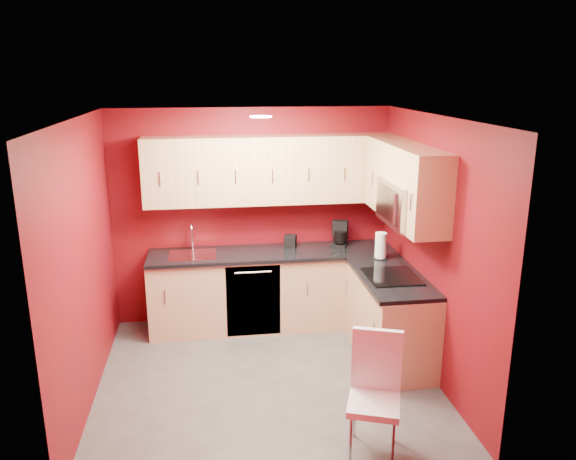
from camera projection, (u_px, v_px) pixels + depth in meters
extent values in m
plane|color=#514E4C|center=(267.00, 378.00, 5.46)|extent=(3.20, 3.20, 0.00)
plane|color=white|center=(264.00, 118.00, 4.78)|extent=(3.20, 3.20, 0.00)
plane|color=#620909|center=(252.00, 216.00, 6.55)|extent=(3.20, 0.00, 3.20)
plane|color=#620909|center=(289.00, 328.00, 3.69)|extent=(3.20, 0.00, 3.20)
plane|color=#620909|center=(84.00, 265.00, 4.90)|extent=(0.00, 3.00, 3.00)
plane|color=#620909|center=(433.00, 249.00, 5.34)|extent=(0.00, 3.00, 3.00)
cube|color=tan|center=(273.00, 290.00, 6.51)|extent=(2.80, 0.60, 0.87)
cube|color=tan|center=(390.00, 319.00, 5.76)|extent=(0.60, 1.30, 0.87)
cube|color=black|center=(273.00, 253.00, 6.37)|extent=(2.80, 0.63, 0.04)
cube|color=black|center=(391.00, 278.00, 5.62)|extent=(0.63, 1.27, 0.04)
cube|color=tan|center=(271.00, 170.00, 6.25)|extent=(2.80, 0.35, 0.75)
cube|color=tan|center=(389.00, 174.00, 5.98)|extent=(0.35, 0.57, 0.75)
cube|color=tan|center=(431.00, 197.00, 4.88)|extent=(0.35, 0.22, 0.75)
cube|color=tan|center=(413.00, 164.00, 5.29)|extent=(0.35, 0.76, 0.33)
cube|color=silver|center=(408.00, 203.00, 5.39)|extent=(0.40, 0.76, 0.42)
cube|color=black|center=(389.00, 204.00, 5.36)|extent=(0.02, 0.62, 0.33)
cylinder|color=silver|center=(394.00, 209.00, 5.14)|extent=(0.02, 0.02, 0.29)
cube|color=black|center=(392.00, 276.00, 5.58)|extent=(0.50, 0.55, 0.01)
cube|color=silver|center=(192.00, 256.00, 6.24)|extent=(0.52, 0.42, 0.02)
cylinder|color=silver|center=(192.00, 239.00, 6.40)|extent=(0.02, 0.02, 0.26)
torus|color=silver|center=(192.00, 230.00, 6.29)|extent=(0.02, 0.16, 0.16)
cylinder|color=silver|center=(192.00, 236.00, 6.24)|extent=(0.02, 0.02, 0.12)
cube|color=black|center=(253.00, 301.00, 6.20)|extent=(0.60, 0.02, 0.82)
cylinder|color=white|center=(261.00, 117.00, 5.07)|extent=(0.20, 0.20, 0.01)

